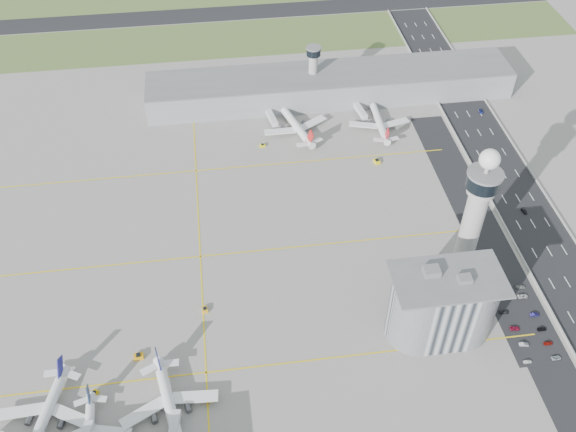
{
  "coord_description": "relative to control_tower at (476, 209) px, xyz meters",
  "views": [
    {
      "loc": [
        -27.37,
        -166.67,
        209.65
      ],
      "look_at": [
        0.0,
        35.0,
        15.0
      ],
      "focal_mm": 40.0,
      "sensor_mm": 36.0,
      "label": 1
    }
  ],
  "objects": [
    {
      "name": "car_lot_11",
      "position": [
        21.77,
        -14.37,
        -34.43
      ],
      "size": [
        4.42,
        2.23,
        1.23
      ],
      "primitive_type": "imported",
      "rotation": [
        0.0,
        0.0,
        1.45
      ],
      "color": "gray",
      "rests_on": "ground"
    },
    {
      "name": "tug_3",
      "position": [
        -111.16,
        -8.57,
        -34.15
      ],
      "size": [
        2.64,
        3.41,
        1.79
      ],
      "primitive_type": null,
      "rotation": [
        0.0,
        0.0,
        0.18
      ],
      "color": "gold",
      "rests_on": "ground"
    },
    {
      "name": "secondary_tower",
      "position": [
        -42.0,
        142.0,
        -16.24
      ],
      "size": [
        8.6,
        8.6,
        31.9
      ],
      "color": "#ADAAA5",
      "rests_on": "ground"
    },
    {
      "name": "ground",
      "position": [
        -72.0,
        -8.0,
        -35.04
      ],
      "size": [
        1000.0,
        1000.0,
        0.0
      ],
      "primitive_type": "plane",
      "color": "#99968F"
    },
    {
      "name": "airplane_far_b",
      "position": [
        -10.36,
        107.41,
        -29.41
      ],
      "size": [
        34.9,
        40.82,
        11.26
      ],
      "primitive_type": null,
      "rotation": [
        0.0,
        0.0,
        1.55
      ],
      "color": "white",
      "rests_on": "ground"
    },
    {
      "name": "airplane_far_a",
      "position": [
        -56.75,
        110.4,
        -28.92
      ],
      "size": [
        47.98,
        52.42,
        12.24
      ],
      "primitive_type": null,
      "rotation": [
        0.0,
        0.0,
        1.86
      ],
      "color": "white",
      "rests_on": "ground"
    },
    {
      "name": "control_tower",
      "position": [
        0.0,
        0.0,
        0.0
      ],
      "size": [
        14.0,
        14.0,
        64.5
      ],
      "color": "#ADAAA5",
      "rests_on": "ground"
    },
    {
      "name": "landside_road",
      "position": [
        18.0,
        -18.0,
        -35.0
      ],
      "size": [
        18.0,
        260.0,
        0.08
      ],
      "primitive_type": "cube",
      "color": "black",
      "rests_on": "ground"
    },
    {
      "name": "jet_bridge_far_1",
      "position": [
        -20.0,
        124.0,
        -32.19
      ],
      "size": [
        5.39,
        14.31,
        5.7
      ],
      "primitive_type": null,
      "rotation": [
        0.0,
        0.0,
        -1.4
      ],
      "color": "silver",
      "rests_on": "ground"
    },
    {
      "name": "jet_bridge_far_0",
      "position": [
        -70.0,
        124.0,
        -32.19
      ],
      "size": [
        5.39,
        14.31,
        5.7
      ],
      "primitive_type": null,
      "rotation": [
        0.0,
        0.0,
        -1.4
      ],
      "color": "silver",
      "rests_on": "ground"
    },
    {
      "name": "car_lot_3",
      "position": [
        9.86,
        -26.04,
        -34.47
      ],
      "size": [
        4.05,
        1.99,
        1.13
      ],
      "primitive_type": "imported",
      "rotation": [
        0.0,
        0.0,
        1.47
      ],
      "color": "#222228",
      "rests_on": "ground"
    },
    {
      "name": "tug_4",
      "position": [
        -76.14,
        97.71,
        -34.24
      ],
      "size": [
        3.11,
        2.48,
        1.6
      ],
      "primitive_type": null,
      "rotation": [
        0.0,
        0.0,
        1.8
      ],
      "color": "yellow",
      "rests_on": "ground"
    },
    {
      "name": "taxiway_line_v",
      "position": [
        -112.0,
        22.0,
        -35.04
      ],
      "size": [
        0.6,
        260.0,
        0.01
      ],
      "primitive_type": "cube",
      "color": "yellow",
      "rests_on": "ground"
    },
    {
      "name": "airplane_near_a",
      "position": [
        -168.75,
        -50.53,
        -29.36
      ],
      "size": [
        43.23,
        47.66,
        11.35
      ],
      "primitive_type": null,
      "rotation": [
        0.0,
        0.0,
        -1.81
      ],
      "color": "white",
      "rests_on": "ground"
    },
    {
      "name": "car_lot_8",
      "position": [
        21.57,
        -36.35,
        -34.41
      ],
      "size": [
        3.7,
        1.55,
        1.25
      ],
      "primitive_type": "imported",
      "rotation": [
        0.0,
        0.0,
        1.59
      ],
      "color": "black",
      "rests_on": "ground"
    },
    {
      "name": "car_lot_1",
      "position": [
        11.58,
        -42.38,
        -34.41
      ],
      "size": [
        3.98,
        1.91,
        1.26
      ],
      "primitive_type": "imported",
      "rotation": [
        0.0,
        0.0,
        1.41
      ],
      "color": "#A3A3AB",
      "rests_on": "ground"
    },
    {
      "name": "car_lot_7",
      "position": [
        21.3,
        -43.05,
        -34.5
      ],
      "size": [
        3.83,
        1.77,
        1.08
      ],
      "primitive_type": "imported",
      "rotation": [
        0.0,
        0.0,
        1.64
      ],
      "color": "maroon",
      "rests_on": "ground"
    },
    {
      "name": "car_lot_6",
      "position": [
        21.43,
        -49.94,
        -34.49
      ],
      "size": [
        4.01,
        1.95,
        1.1
      ],
      "primitive_type": "imported",
      "rotation": [
        0.0,
        0.0,
        1.61
      ],
      "color": "#99A4AC",
      "rests_on": "ground"
    },
    {
      "name": "tug_1",
      "position": [
        -137.32,
        -27.86,
        -33.98
      ],
      "size": [
        3.8,
        2.72,
        2.13
      ],
      "primitive_type": null,
      "rotation": [
        0.0,
        0.0,
        -1.52
      ],
      "color": "orange",
      "rests_on": "ground"
    },
    {
      "name": "car_lot_9",
      "position": [
        21.66,
        -29.12,
        -34.41
      ],
      "size": [
        3.86,
        1.38,
        1.27
      ],
      "primitive_type": "imported",
      "rotation": [
        0.0,
        0.0,
        1.56
      ],
      "color": "#181453",
      "rests_on": "ground"
    },
    {
      "name": "taxiway_line_h_2",
      "position": [
        -112.0,
        82.0,
        -35.04
      ],
      "size": [
        260.0,
        0.6,
        0.01
      ],
      "primitive_type": "cube",
      "color": "yellow",
      "rests_on": "ground"
    },
    {
      "name": "tug_2",
      "position": [
        -111.98,
        -49.17,
        -33.99
      ],
      "size": [
        4.38,
        4.1,
        2.1
      ],
      "primitive_type": null,
      "rotation": [
        0.0,
        0.0,
        -2.18
      ],
      "color": "#FB9B05",
      "rests_on": "ground"
    },
    {
      "name": "car_lot_4",
      "position": [
        10.88,
        -17.52,
        -34.41
      ],
      "size": [
        3.89,
        1.98,
        1.27
      ],
      "primitive_type": "imported",
      "rotation": [
        0.0,
        0.0,
        1.71
      ],
      "color": "#15104A",
      "rests_on": "ground"
    },
    {
      "name": "barrier_left",
      "position": [
        29.0,
        -8.0,
        -34.44
      ],
      "size": [
        0.6,
        500.0,
        1.2
      ],
      "primitive_type": "cube",
      "color": "#9E9E99",
      "rests_on": "ground"
    },
    {
      "name": "highway",
      "position": [
        43.0,
        -8.0,
        -34.99
      ],
      "size": [
        28.0,
        500.0,
        0.1
      ],
      "primitive_type": "cube",
      "color": "black",
      "rests_on": "ground"
    },
    {
      "name": "taxiway_line_h_0",
      "position": [
        -112.0,
        -38.0,
        -35.04
      ],
      "size": [
        260.0,
        0.6,
        0.01
      ],
      "primitive_type": "cube",
      "color": "yellow",
      "rests_on": "ground"
    },
    {
      "name": "car_lot_10",
      "position": [
        20.71,
        -19.32,
        -34.44
      ],
      "size": [
        4.35,
        2.07,
        1.2
      ],
      "primitive_type": "imported",
      "rotation": [
        0.0,
        0.0,
        1.55
      ],
      "color": "silver",
      "rests_on": "ground"
    },
    {
      "name": "car_lot_2",
      "position": [
        11.04,
        -34.52,
        -34.49
      ],
      "size": [
        4.16,
        2.27,
        1.11
      ],
      "primitive_type": "imported",
      "rotation": [
        0.0,
        0.0,
        1.46
      ],
      "color": "maroon",
      "rests_on": "ground"
    },
    {
      "name": "grass_strip_0",
      "position": [
        -92.0,
        217.0,
        -35.0
      ],
      "size": [
        480.0,
        50.0,
        0.08
      ],
      "primitive_type": "cube",
      "color": "#536A32",
      "rests_on": "ground"
    },
    {
      "name": "runway",
      "position": [
        -92.0,
        254.0,
        -34.98
      ],
      "size": [
        480.0,
        22.0,
        0.1
      ],
      "primitive_type": "cube",
      "color": "black",
      "rests_on": "ground"
    },
    {
      "name": "car_lot_0",
      "position": [
        9.84,
        -50.02,
        -34.48
      ],
      "size": [
        3.33,
        1.39,
        1.13
      ],
      "primitive_type": "imported",
      "rotation": [
        0.0,
        0.0,
        1.59
      ],
      "color": "white",
      "rests_on": "ground"
    },
    {
      "name": "terminal_pier",
      "position": [
        -32.0,
        140.0,
        -27.14
      ],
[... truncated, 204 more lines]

